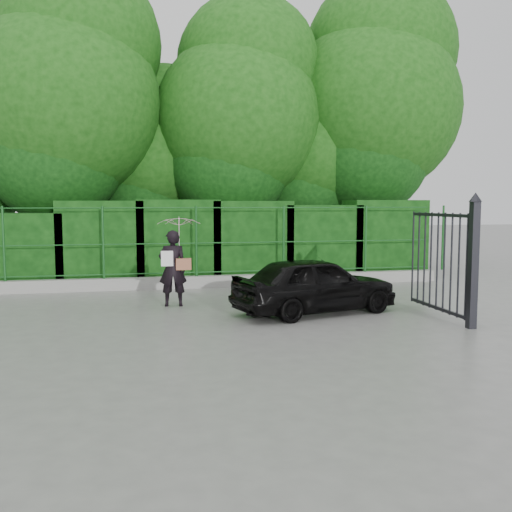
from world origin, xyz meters
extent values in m
plane|color=gray|center=(0.00, 0.00, 0.00)|extent=(80.00, 80.00, 0.00)
cube|color=#9E9E99|center=(0.00, 4.50, 0.15)|extent=(14.00, 0.25, 0.30)
cylinder|color=#174E1C|center=(-4.20, 4.50, 1.20)|extent=(0.06, 0.06, 1.80)
cylinder|color=#174E1C|center=(-1.90, 4.50, 1.20)|extent=(0.06, 0.06, 1.80)
cylinder|color=#174E1C|center=(0.40, 4.50, 1.20)|extent=(0.06, 0.06, 1.80)
cylinder|color=#174E1C|center=(2.70, 4.50, 1.20)|extent=(0.06, 0.06, 1.80)
cylinder|color=#174E1C|center=(5.00, 4.50, 1.20)|extent=(0.06, 0.06, 1.80)
cylinder|color=#174E1C|center=(7.30, 4.50, 1.20)|extent=(0.06, 0.06, 1.80)
cylinder|color=#174E1C|center=(0.00, 4.50, 0.40)|extent=(13.60, 0.03, 0.03)
cylinder|color=#174E1C|center=(0.00, 4.50, 1.15)|extent=(13.60, 0.03, 0.03)
cylinder|color=#174E1C|center=(0.00, 4.50, 2.05)|extent=(13.60, 0.03, 0.03)
cube|color=black|center=(-4.00, 5.50, 0.96)|extent=(2.20, 1.20, 1.92)
cube|color=black|center=(-2.00, 5.50, 1.12)|extent=(2.20, 1.20, 2.23)
cube|color=black|center=(0.00, 5.50, 1.13)|extent=(2.20, 1.20, 2.26)
cube|color=black|center=(2.00, 5.50, 1.11)|extent=(2.20, 1.20, 2.23)
cube|color=black|center=(4.00, 5.50, 1.06)|extent=(2.20, 1.20, 2.11)
cube|color=black|center=(6.00, 5.50, 1.13)|extent=(2.20, 1.20, 2.25)
cylinder|color=black|center=(-3.00, 7.20, 2.25)|extent=(0.36, 0.36, 4.50)
sphere|color=#14470F|center=(-3.00, 7.20, 4.95)|extent=(5.40, 5.40, 5.40)
cylinder|color=black|center=(-0.50, 8.50, 1.62)|extent=(0.36, 0.36, 3.25)
sphere|color=#14470F|center=(-0.50, 8.50, 3.58)|extent=(3.90, 3.90, 3.90)
cylinder|color=black|center=(2.00, 7.50, 2.12)|extent=(0.36, 0.36, 4.25)
sphere|color=#14470F|center=(2.00, 7.50, 4.68)|extent=(5.10, 5.10, 5.10)
cylinder|color=black|center=(4.50, 8.20, 1.75)|extent=(0.36, 0.36, 3.50)
sphere|color=#14470F|center=(4.50, 8.20, 3.85)|extent=(4.20, 4.20, 4.20)
cylinder|color=black|center=(6.50, 7.80, 2.38)|extent=(0.36, 0.36, 4.75)
sphere|color=#14470F|center=(6.50, 7.80, 5.23)|extent=(5.70, 5.70, 5.70)
cube|color=black|center=(4.60, -1.20, 1.10)|extent=(0.14, 0.14, 2.20)
cone|color=black|center=(4.60, -1.20, 2.28)|extent=(0.22, 0.22, 0.16)
cube|color=black|center=(4.60, -0.05, 0.15)|extent=(0.05, 2.00, 0.06)
cube|color=black|center=(4.60, -0.05, 1.95)|extent=(0.05, 2.00, 0.06)
cylinder|color=black|center=(4.60, -1.00, 1.05)|extent=(0.04, 0.04, 1.90)
cylinder|color=black|center=(4.60, -0.75, 1.05)|extent=(0.04, 0.04, 1.90)
cylinder|color=black|center=(4.60, -0.50, 1.05)|extent=(0.04, 0.04, 1.90)
cylinder|color=black|center=(4.60, -0.25, 1.05)|extent=(0.04, 0.04, 1.90)
cylinder|color=black|center=(4.60, 0.00, 1.05)|extent=(0.04, 0.04, 1.90)
cylinder|color=black|center=(4.60, 0.25, 1.05)|extent=(0.04, 0.04, 1.90)
cylinder|color=black|center=(4.60, 0.50, 1.05)|extent=(0.04, 0.04, 1.90)
cylinder|color=black|center=(4.60, 0.75, 1.05)|extent=(0.04, 0.04, 1.90)
cylinder|color=black|center=(4.60, 1.00, 1.05)|extent=(0.04, 0.04, 1.90)
imported|color=black|center=(-0.35, 2.03, 0.80)|extent=(0.61, 0.43, 1.61)
imported|color=#FFC3DE|center=(-0.20, 2.08, 1.48)|extent=(0.93, 0.95, 0.85)
cube|color=#9D5B3E|center=(-0.13, 1.95, 0.90)|extent=(0.32, 0.15, 0.24)
cube|color=white|center=(-0.47, 1.91, 1.02)|extent=(0.25, 0.02, 0.32)
imported|color=black|center=(2.35, 0.68, 0.57)|extent=(3.58, 2.20, 1.14)
camera|label=1|loc=(-1.07, -10.00, 2.20)|focal=40.00mm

